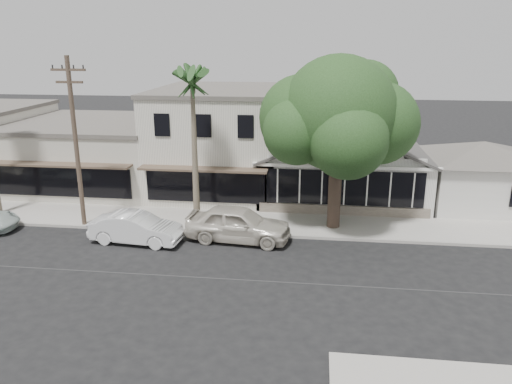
# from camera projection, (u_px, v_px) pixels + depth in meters

# --- Properties ---
(ground) EXTENTS (140.00, 140.00, 0.00)m
(ground) POSITION_uv_depth(u_px,v_px,m) (232.00, 279.00, 21.10)
(ground) COLOR black
(ground) RESTS_ON ground
(sidewalk_north) EXTENTS (90.00, 3.50, 0.15)m
(sidewalk_north) POSITION_uv_depth(u_px,v_px,m) (114.00, 216.00, 28.43)
(sidewalk_north) COLOR #9E9991
(sidewalk_north) RESTS_ON ground
(corner_shop) EXTENTS (10.40, 8.60, 5.10)m
(corner_shop) POSITION_uv_depth(u_px,v_px,m) (342.00, 157.00, 31.59)
(corner_shop) COLOR white
(corner_shop) RESTS_ON ground
(side_cottage) EXTENTS (6.00, 6.00, 3.00)m
(side_cottage) POSITION_uv_depth(u_px,v_px,m) (480.00, 182.00, 30.02)
(side_cottage) COLOR white
(side_cottage) RESTS_ON ground
(row_building_near) EXTENTS (8.00, 10.00, 6.50)m
(row_building_near) POSITION_uv_depth(u_px,v_px,m) (221.00, 141.00, 33.32)
(row_building_near) COLOR silver
(row_building_near) RESTS_ON ground
(row_building_midnear) EXTENTS (10.00, 10.00, 4.20)m
(row_building_midnear) POSITION_uv_depth(u_px,v_px,m) (94.00, 154.00, 34.72)
(row_building_midnear) COLOR beige
(row_building_midnear) RESTS_ON ground
(utility_pole) EXTENTS (1.80, 0.24, 9.00)m
(utility_pole) POSITION_uv_depth(u_px,v_px,m) (76.00, 140.00, 25.70)
(utility_pole) COLOR brown
(utility_pole) RESTS_ON ground
(car_0) EXTENTS (5.45, 2.63, 1.79)m
(car_0) POSITION_uv_depth(u_px,v_px,m) (238.00, 224.00, 24.96)
(car_0) COLOR beige
(car_0) RESTS_ON ground
(car_1) EXTENTS (4.71, 2.01, 1.51)m
(car_1) POSITION_uv_depth(u_px,v_px,m) (136.00, 228.00, 24.77)
(car_1) COLOR white
(car_1) RESTS_ON ground
(shade_tree) EXTENTS (8.22, 7.43, 9.12)m
(shade_tree) POSITION_uv_depth(u_px,v_px,m) (337.00, 116.00, 25.28)
(shade_tree) COLOR #4B382D
(shade_tree) RESTS_ON ground
(palm_east) EXTENTS (2.99, 2.99, 8.90)m
(palm_east) POSITION_uv_depth(u_px,v_px,m) (192.00, 82.00, 25.11)
(palm_east) COLOR #726651
(palm_east) RESTS_ON ground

